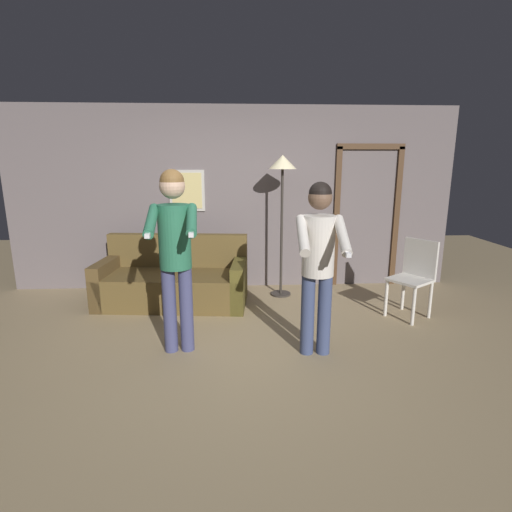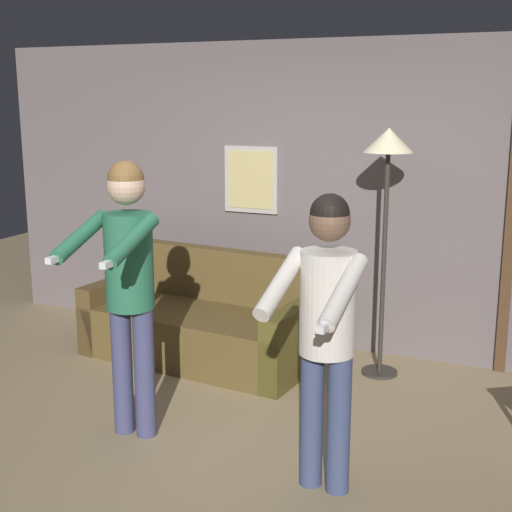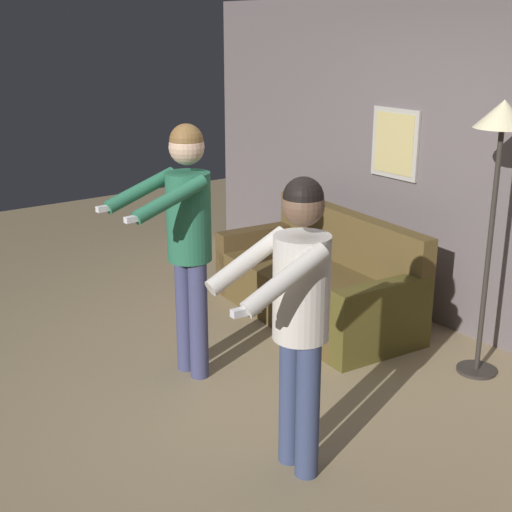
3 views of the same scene
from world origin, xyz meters
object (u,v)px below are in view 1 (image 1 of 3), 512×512
object	(u,v)px
torchiere_lamp	(282,177)
couch	(174,283)
person_standing_right	(319,254)
person_standing_left	(175,244)
dining_chair_distant	(414,274)

from	to	relation	value
torchiere_lamp	couch	bearing A→B (deg)	-170.49
torchiere_lamp	person_standing_right	distance (m)	1.90
couch	person_standing_left	xyz separation A→B (m)	(0.25, -1.41, 0.80)
person_standing_left	person_standing_right	distance (m)	1.34
couch	torchiere_lamp	bearing A→B (deg)	9.51
person_standing_right	torchiere_lamp	bearing A→B (deg)	94.06
torchiere_lamp	dining_chair_distant	xyz separation A→B (m)	(1.50, -0.86, -1.11)
person_standing_left	person_standing_right	xyz separation A→B (m)	(1.33, -0.13, -0.09)
person_standing_right	dining_chair_distant	xyz separation A→B (m)	(1.37, 0.93, -0.47)
torchiere_lamp	person_standing_left	bearing A→B (deg)	-125.90
couch	dining_chair_distant	size ratio (longest dim) A/B	2.12
couch	person_standing_right	distance (m)	2.32
couch	dining_chair_distant	bearing A→B (deg)	-11.81
torchiere_lamp	dining_chair_distant	distance (m)	2.05
person_standing_left	dining_chair_distant	xyz separation A→B (m)	(2.70, 0.80, -0.55)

